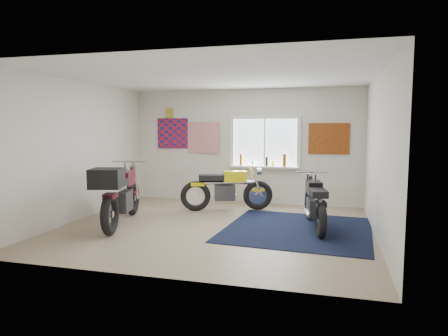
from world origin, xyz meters
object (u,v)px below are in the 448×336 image
(navy_rug, at_px, (297,229))
(maroon_tourer, at_px, (119,194))
(yellow_triumph, at_px, (227,190))
(black_chrome_bike, at_px, (315,205))

(navy_rug, height_order, maroon_tourer, maroon_tourer)
(navy_rug, bearing_deg, yellow_triumph, 142.18)
(navy_rug, relative_size, maroon_tourer, 1.15)
(yellow_triumph, distance_m, black_chrome_bike, 2.21)
(yellow_triumph, xyz_separation_m, maroon_tourer, (-1.54, -1.87, 0.15))
(yellow_triumph, bearing_deg, black_chrome_bike, -49.49)
(yellow_triumph, bearing_deg, navy_rug, -57.90)
(navy_rug, height_order, black_chrome_bike, black_chrome_bike)
(black_chrome_bike, bearing_deg, yellow_triumph, 49.82)
(navy_rug, xyz_separation_m, yellow_triumph, (-1.63, 1.27, 0.44))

